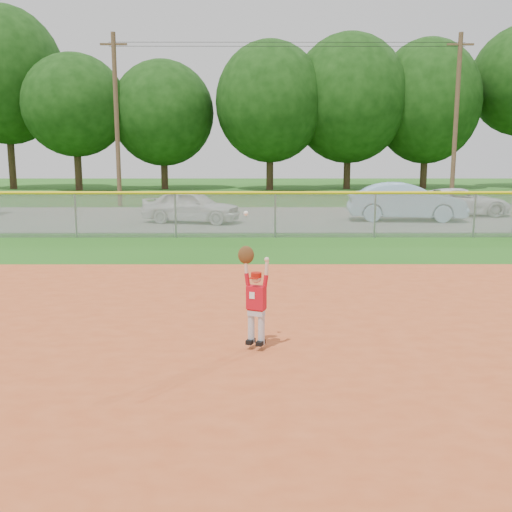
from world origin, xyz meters
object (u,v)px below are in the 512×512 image
at_px(car_blue, 406,202).
at_px(ballplayer, 255,296).
at_px(car_white_b, 460,202).
at_px(car_white_a, 192,206).

height_order(car_blue, ballplayer, ballplayer).
height_order(car_blue, car_white_b, car_blue).
relative_size(car_white_a, car_white_b, 0.89).
bearing_deg(car_blue, ballplayer, 163.83).
bearing_deg(car_white_a, car_white_b, -63.44).
bearing_deg(ballplayer, car_blue, 68.58).
bearing_deg(ballplayer, car_white_b, 62.78).
relative_size(car_white_b, ballplayer, 2.37).
distance_m(car_blue, car_white_b, 3.71).
height_order(car_white_a, car_blue, car_blue).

